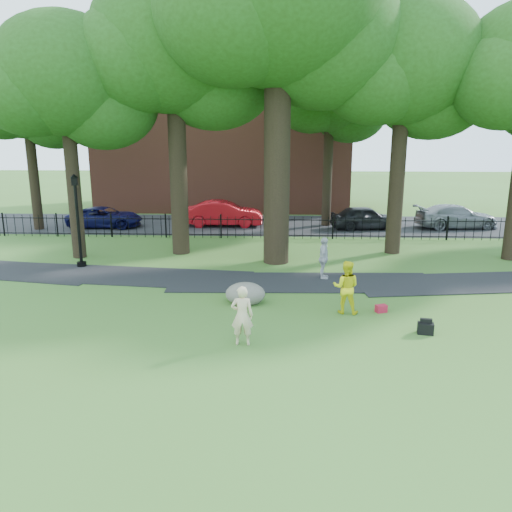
{
  "coord_description": "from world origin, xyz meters",
  "views": [
    {
      "loc": [
        0.08,
        -14.3,
        5.57
      ],
      "look_at": [
        -0.66,
        2.0,
        1.5
      ],
      "focal_mm": 35.0,
      "sensor_mm": 36.0,
      "label": 1
    }
  ],
  "objects_px": {
    "lamppost": "(78,222)",
    "red_sedan": "(224,214)",
    "boulder": "(245,292)",
    "woman": "(242,316)",
    "big_tree": "(282,13)",
    "man": "(346,287)"
  },
  "relations": [
    {
      "from": "big_tree",
      "to": "boulder",
      "type": "height_order",
      "value": "big_tree"
    },
    {
      "from": "big_tree",
      "to": "boulder",
      "type": "distance_m",
      "value": 11.31
    },
    {
      "from": "big_tree",
      "to": "red_sedan",
      "type": "height_order",
      "value": "big_tree"
    },
    {
      "from": "woman",
      "to": "red_sedan",
      "type": "xyz_separation_m",
      "value": [
        -2.38,
        17.35,
        -0.05
      ]
    },
    {
      "from": "man",
      "to": "red_sedan",
      "type": "height_order",
      "value": "man"
    },
    {
      "from": "woman",
      "to": "lamppost",
      "type": "xyz_separation_m",
      "value": [
        -7.39,
        7.65,
        1.1
      ]
    },
    {
      "from": "big_tree",
      "to": "man",
      "type": "height_order",
      "value": "big_tree"
    },
    {
      "from": "big_tree",
      "to": "boulder",
      "type": "relative_size",
      "value": 10.85
    },
    {
      "from": "man",
      "to": "lamppost",
      "type": "relative_size",
      "value": 0.43
    },
    {
      "from": "boulder",
      "to": "lamppost",
      "type": "xyz_separation_m",
      "value": [
        -7.26,
        4.32,
        1.54
      ]
    },
    {
      "from": "boulder",
      "to": "red_sedan",
      "type": "height_order",
      "value": "red_sedan"
    },
    {
      "from": "boulder",
      "to": "big_tree",
      "type": "bearing_deg",
      "value": 78.71
    },
    {
      "from": "woman",
      "to": "boulder",
      "type": "relative_size",
      "value": 1.24
    },
    {
      "from": "big_tree",
      "to": "woman",
      "type": "xyz_separation_m",
      "value": [
        -0.99,
        -8.94,
        -9.32
      ]
    },
    {
      "from": "man",
      "to": "lamppost",
      "type": "bearing_deg",
      "value": -14.24
    },
    {
      "from": "big_tree",
      "to": "lamppost",
      "type": "distance_m",
      "value": 11.81
    },
    {
      "from": "woman",
      "to": "boulder",
      "type": "bearing_deg",
      "value": -89.22
    },
    {
      "from": "lamppost",
      "to": "red_sedan",
      "type": "height_order",
      "value": "lamppost"
    },
    {
      "from": "man",
      "to": "red_sedan",
      "type": "distance_m",
      "value": 15.75
    },
    {
      "from": "woman",
      "to": "boulder",
      "type": "distance_m",
      "value": 3.35
    },
    {
      "from": "lamppost",
      "to": "red_sedan",
      "type": "xyz_separation_m",
      "value": [
        5.01,
        9.7,
        -1.15
      ]
    },
    {
      "from": "big_tree",
      "to": "red_sedan",
      "type": "distance_m",
      "value": 13.03
    }
  ]
}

